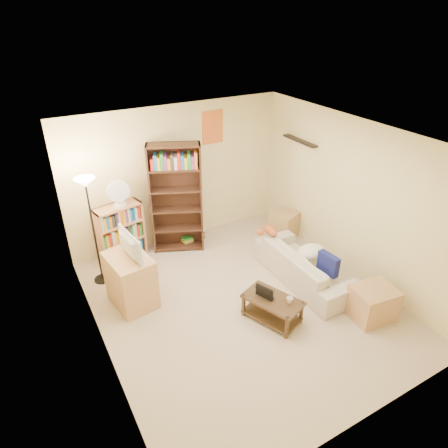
# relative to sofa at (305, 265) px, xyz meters

# --- Properties ---
(room) EXTENTS (4.50, 4.54, 2.52)m
(room) POSITION_rel_sofa_xyz_m (-1.18, -0.02, 1.35)
(room) COLOR #C9AA97
(room) RESTS_ON ground
(sofa) EXTENTS (1.87, 0.78, 0.54)m
(sofa) POSITION_rel_sofa_xyz_m (0.00, 0.00, 0.00)
(sofa) COLOR beige
(sofa) RESTS_ON ground
(navy_pillow) EXTENTS (0.14, 0.36, 0.32)m
(navy_pillow) POSITION_rel_sofa_xyz_m (0.08, -0.40, 0.25)
(navy_pillow) COLOR navy
(navy_pillow) RESTS_ON sofa
(cream_blanket) EXTENTS (0.50, 0.36, 0.21)m
(cream_blanket) POSITION_rel_sofa_xyz_m (0.13, 0.04, 0.19)
(cream_blanket) COLOR white
(cream_blanket) RESTS_ON sofa
(tabby_cat) EXTENTS (0.42, 0.16, 0.15)m
(tabby_cat) POSITION_rel_sofa_xyz_m (-0.23, 0.71, 0.34)
(tabby_cat) COLOR #C05328
(tabby_cat) RESTS_ON sofa
(coffee_table) EXTENTS (0.72, 0.92, 0.36)m
(coffee_table) POSITION_rel_sofa_xyz_m (-0.99, -0.50, -0.05)
(coffee_table) COLOR #462E1A
(coffee_table) RESTS_ON ground
(laptop) EXTENTS (0.31, 0.22, 0.02)m
(laptop) POSITION_rel_sofa_xyz_m (-0.98, -0.39, 0.10)
(laptop) COLOR black
(laptop) RESTS_ON coffee_table
(laptop_screen) EXTENTS (0.11, 0.26, 0.18)m
(laptop_screen) POSITION_rel_sofa_xyz_m (-1.09, -0.43, 0.20)
(laptop_screen) COLOR white
(laptop_screen) RESTS_ON laptop
(mug) EXTENTS (0.17, 0.17, 0.08)m
(mug) POSITION_rel_sofa_xyz_m (-0.84, -0.68, 0.13)
(mug) COLOR white
(mug) RESTS_ON coffee_table
(tv_remote) EXTENTS (0.13, 0.14, 0.02)m
(tv_remote) POSITION_rel_sofa_xyz_m (-1.01, -0.22, 0.10)
(tv_remote) COLOR black
(tv_remote) RESTS_ON coffee_table
(tv_stand) EXTENTS (0.63, 0.81, 0.80)m
(tv_stand) POSITION_rel_sofa_xyz_m (-2.58, 0.82, 0.13)
(tv_stand) COLOR tan
(tv_stand) RESTS_ON ground
(television) EXTENTS (0.68, 0.26, 0.38)m
(television) POSITION_rel_sofa_xyz_m (-2.58, 0.82, 0.72)
(television) COLOR black
(television) RESTS_ON tv_stand
(tall_bookshelf) EXTENTS (0.93, 0.62, 1.96)m
(tall_bookshelf) POSITION_rel_sofa_xyz_m (-1.37, 1.87, 0.76)
(tall_bookshelf) COLOR #46261A
(tall_bookshelf) RESTS_ON ground
(short_bookshelf) EXTENTS (0.84, 0.47, 1.02)m
(short_bookshelf) POSITION_rel_sofa_xyz_m (-2.36, 2.03, 0.24)
(short_bookshelf) COLOR tan
(short_bookshelf) RESTS_ON ground
(desk_fan) EXTENTS (0.36, 0.20, 0.46)m
(desk_fan) POSITION_rel_sofa_xyz_m (-2.31, 1.98, 0.99)
(desk_fan) COLOR white
(desk_fan) RESTS_ON short_bookshelf
(floor_lamp) EXTENTS (0.30, 0.30, 1.77)m
(floor_lamp) POSITION_rel_sofa_xyz_m (-2.85, 1.59, 1.14)
(floor_lamp) COLOR black
(floor_lamp) RESTS_ON ground
(side_table) EXTENTS (0.56, 0.56, 0.50)m
(side_table) POSITION_rel_sofa_xyz_m (0.54, 1.27, -0.02)
(side_table) COLOR tan
(side_table) RESTS_ON ground
(end_cabinet) EXTENTS (0.64, 0.55, 0.48)m
(end_cabinet) POSITION_rel_sofa_xyz_m (0.27, -1.15, -0.03)
(end_cabinet) COLOR tan
(end_cabinet) RESTS_ON ground
(book_stacks) EXTENTS (0.48, 0.24, 0.20)m
(book_stacks) POSITION_rel_sofa_xyz_m (-1.04, 1.93, -0.18)
(book_stacks) COLOR red
(book_stacks) RESTS_ON ground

